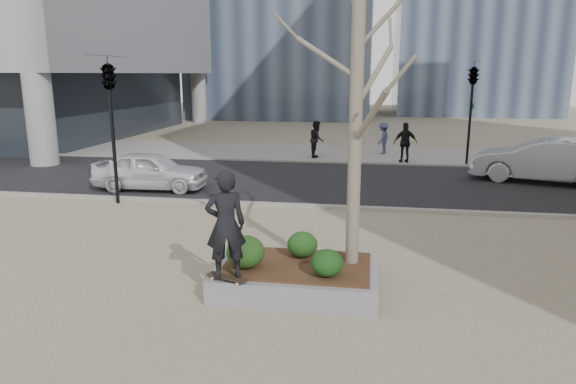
% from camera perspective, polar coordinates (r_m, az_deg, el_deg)
% --- Properties ---
extents(ground, '(120.00, 120.00, 0.00)m').
position_cam_1_polar(ground, '(10.04, -4.75, -10.27)').
color(ground, gray).
rests_on(ground, ground).
extents(street, '(60.00, 8.00, 0.02)m').
position_cam_1_polar(street, '(19.48, 2.36, 1.30)').
color(street, black).
rests_on(street, ground).
extents(far_sidewalk, '(60.00, 6.00, 0.02)m').
position_cam_1_polar(far_sidewalk, '(26.33, 4.22, 4.35)').
color(far_sidewalk, gray).
rests_on(far_sidewalk, ground).
extents(planter, '(3.00, 2.00, 0.45)m').
position_cam_1_polar(planter, '(9.77, 1.01, -9.47)').
color(planter, gray).
rests_on(planter, ground).
extents(planter_mulch, '(2.70, 1.70, 0.04)m').
position_cam_1_polar(planter_mulch, '(9.68, 1.02, -8.13)').
color(planter_mulch, '#382314').
rests_on(planter_mulch, planter).
extents(sycamore_tree, '(2.80, 2.80, 6.60)m').
position_cam_1_polar(sycamore_tree, '(9.24, 7.66, 11.84)').
color(sycamore_tree, gray).
rests_on(sycamore_tree, planter_mulch).
extents(shrub_left, '(0.70, 0.70, 0.60)m').
position_cam_1_polar(shrub_left, '(9.45, -4.74, -6.65)').
color(shrub_left, '#113712').
rests_on(shrub_left, planter_mulch).
extents(shrub_middle, '(0.59, 0.59, 0.50)m').
position_cam_1_polar(shrub_middle, '(9.96, 1.61, -5.85)').
color(shrub_middle, '#1C3A12').
rests_on(shrub_middle, planter_mulch).
extents(shrub_right, '(0.57, 0.57, 0.48)m').
position_cam_1_polar(shrub_right, '(9.08, 4.35, -7.87)').
color(shrub_right, '#133511').
rests_on(shrub_right, planter_mulch).
extents(skateboard, '(0.80, 0.44, 0.08)m').
position_cam_1_polar(skateboard, '(9.09, -6.78, -9.54)').
color(skateboard, black).
rests_on(skateboard, planter).
extents(skateboarder, '(0.80, 0.67, 1.88)m').
position_cam_1_polar(skateboarder, '(8.76, -6.95, -3.62)').
color(skateboarder, black).
rests_on(skateboarder, skateboard).
extents(police_car, '(3.98, 1.77, 1.33)m').
position_cam_1_polar(police_car, '(18.42, -15.04, 2.32)').
color(police_car, white).
rests_on(police_car, street).
extents(car_silver, '(5.27, 3.14, 1.64)m').
position_cam_1_polar(car_silver, '(21.15, 26.51, 3.15)').
color(car_silver, gray).
rests_on(car_silver, street).
extents(pedestrian_a, '(0.72, 0.89, 1.76)m').
position_cam_1_polar(pedestrian_a, '(24.78, 3.22, 5.90)').
color(pedestrian_a, black).
rests_on(pedestrian_a, far_sidewalk).
extents(pedestrian_b, '(0.91, 1.15, 1.56)m').
position_cam_1_polar(pedestrian_b, '(26.31, 10.53, 5.90)').
color(pedestrian_b, '#3B446B').
rests_on(pedestrian_b, far_sidewalk).
extents(pedestrian_c, '(1.13, 0.66, 1.82)m').
position_cam_1_polar(pedestrian_c, '(23.82, 12.91, 5.38)').
color(pedestrian_c, black).
rests_on(pedestrian_c, far_sidewalk).
extents(traffic_light_near, '(0.60, 2.48, 4.50)m').
position_cam_1_polar(traffic_light_near, '(16.58, -18.90, 6.39)').
color(traffic_light_near, black).
rests_on(traffic_light_near, ground).
extents(traffic_light_far, '(0.60, 2.48, 4.50)m').
position_cam_1_polar(traffic_light_far, '(23.97, 19.61, 8.17)').
color(traffic_light_far, black).
rests_on(traffic_light_far, ground).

